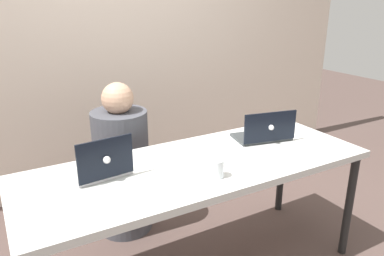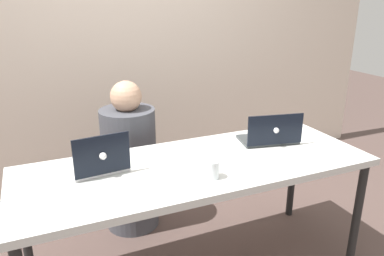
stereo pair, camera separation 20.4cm
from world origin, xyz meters
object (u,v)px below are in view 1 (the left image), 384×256
Objects in this scene: laptop_back_left at (101,167)px; water_glass_center at (217,170)px; laptop_back_right at (264,133)px; person_at_center at (122,167)px.

laptop_back_left is 0.58m from water_glass_center.
laptop_back_right is 1.04m from laptop_back_left.
laptop_back_right is 4.11× the size of water_glass_center.
person_at_center is 2.81× the size of laptop_back_right.
laptop_back_right is 0.61m from water_glass_center.
person_at_center reaches higher than water_glass_center.
laptop_back_left is 3.27× the size of water_glass_center.
water_glass_center is at bearing 39.08° from laptop_back_right.
water_glass_center is at bearing 112.66° from person_at_center.
water_glass_center is at bearing 143.73° from laptop_back_left.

